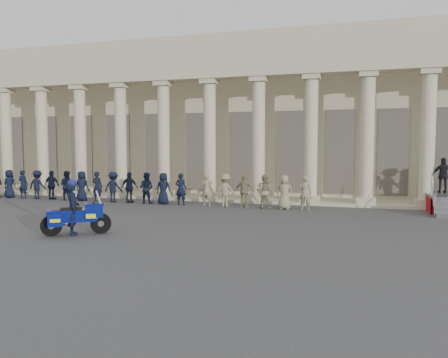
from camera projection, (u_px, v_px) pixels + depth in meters
The scene contains 5 objects.
ground at pixel (171, 230), 14.92m from camera, with size 90.00×90.00×0.00m, color #3D3D3F.
building at pixel (261, 121), 28.65m from camera, with size 40.00×12.50×9.00m.
officer_rank at pixel (127, 187), 22.02m from camera, with size 17.80×0.59×1.56m.
motorcycle at pixel (77, 216), 14.06m from camera, with size 1.90×1.50×1.40m.
rider at pixel (73, 207), 14.00m from camera, with size 0.69×0.75×1.81m.
Camera 1 is at (5.99, -13.59, 2.86)m, focal length 35.00 mm.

